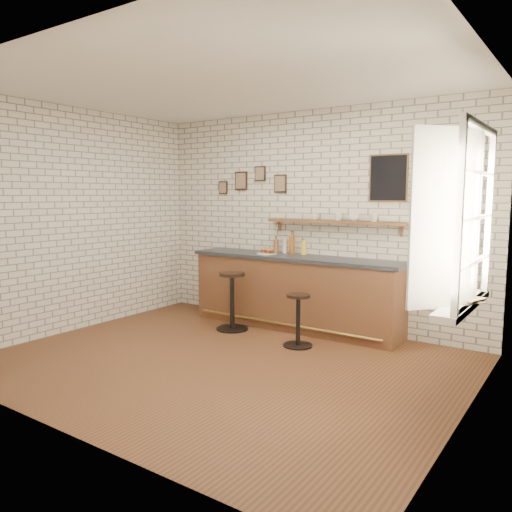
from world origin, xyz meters
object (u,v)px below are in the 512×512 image
object	(u,v)px
ciabatta_sandwich	(267,251)
shelf_cup_c	(354,217)
bar_stool_left	(232,299)
condiment_bottle_yellow	(304,248)
shelf_cup_b	(339,217)
book_upper	(460,298)
shelf_cup_a	(315,217)
shelf_cup_d	(374,218)
sandwich_plate	(267,254)
bitters_bottle_white	(285,246)
bitters_bottle_amber	(292,244)
book_lower	(459,300)
bitters_bottle_brown	(276,246)
bar_counter	(295,292)
bar_stool_right	(298,318)

from	to	relation	value
ciabatta_sandwich	shelf_cup_c	xyz separation A→B (m)	(1.18, 0.26, 0.49)
bar_stool_left	condiment_bottle_yellow	bearing A→B (deg)	47.79
shelf_cup_b	book_upper	distance (m)	2.57
book_upper	shelf_cup_a	bearing A→B (deg)	163.28
bar_stool_left	shelf_cup_d	bearing A→B (deg)	24.49
ciabatta_sandwich	book_upper	world-z (taller)	ciabatta_sandwich
shelf_cup_b	shelf_cup_c	size ratio (longest dim) A/B	0.86
sandwich_plate	shelf_cup_c	size ratio (longest dim) A/B	2.19
ciabatta_sandwich	bitters_bottle_white	distance (m)	0.29
bitters_bottle_amber	condiment_bottle_yellow	world-z (taller)	bitters_bottle_amber
shelf_cup_d	book_lower	xyz separation A→B (m)	(1.42, -1.63, -0.61)
bitters_bottle_brown	condiment_bottle_yellow	xyz separation A→B (m)	(0.46, -0.00, -0.00)
sandwich_plate	book_lower	xyz separation A→B (m)	(2.89, -1.38, -0.08)
shelf_cup_b	bar_stool_left	bearing A→B (deg)	176.89
shelf_cup_b	ciabatta_sandwich	bearing A→B (deg)	159.08
bar_counter	shelf_cup_a	bearing A→B (deg)	46.64
book_lower	shelf_cup_d	bearing A→B (deg)	106.86
bar_stool_right	bitters_bottle_amber	bearing A→B (deg)	124.88
bitters_bottle_amber	bar_stool_right	size ratio (longest dim) A/B	0.50
condiment_bottle_yellow	shelf_cup_d	size ratio (longest dim) A/B	2.05
bar_counter	ciabatta_sandwich	bearing A→B (deg)	-172.33
shelf_cup_b	shelf_cup_d	xyz separation A→B (m)	(0.49, 0.00, -0.00)
bitters_bottle_brown	condiment_bottle_yellow	size ratio (longest dim) A/B	1.08
bar_stool_left	shelf_cup_a	size ratio (longest dim) A/B	7.31
sandwich_plate	book_upper	distance (m)	3.19
condiment_bottle_yellow	bar_stool_right	distance (m)	1.26
bitters_bottle_brown	shelf_cup_c	distance (m)	1.27
shelf_cup_a	bar_counter	bearing A→B (deg)	-157.84
bitters_bottle_amber	shelf_cup_d	xyz separation A→B (m)	(1.20, 0.02, 0.41)
bitters_bottle_amber	shelf_cup_d	bearing A→B (deg)	0.77
bitters_bottle_white	bitters_bottle_amber	distance (m)	0.12
bitters_bottle_amber	shelf_cup_a	distance (m)	0.53
bitters_bottle_amber	shelf_cup_c	size ratio (longest dim) A/B	2.52
bitters_bottle_white	shelf_cup_a	size ratio (longest dim) A/B	2.44
bitters_bottle_amber	shelf_cup_b	xyz separation A→B (m)	(0.71, 0.02, 0.41)
bar_stool_right	shelf_cup_b	bearing A→B (deg)	85.22
bitters_bottle_brown	bar_counter	bearing A→B (deg)	-23.54
condiment_bottle_yellow	book_upper	xyz separation A→B (m)	(2.43, -1.59, -0.14)
condiment_bottle_yellow	shelf_cup_c	size ratio (longest dim) A/B	1.71
bar_stool_right	shelf_cup_b	size ratio (longest dim) A/B	5.87
shelf_cup_d	shelf_cup_c	bearing A→B (deg)	-168.11
shelf_cup_d	book_lower	bearing A→B (deg)	-37.03
shelf_cup_d	shelf_cup_b	bearing A→B (deg)	-168.11
bitters_bottle_white	shelf_cup_c	distance (m)	1.13
shelf_cup_d	ciabatta_sandwich	bearing A→B (deg)	-158.12
bar_stool_right	shelf_cup_c	distance (m)	1.54
bitters_bottle_amber	condiment_bottle_yellow	bearing A→B (deg)	0.00
bar_counter	shelf_cup_d	distance (m)	1.49
shelf_cup_a	shelf_cup_c	size ratio (longest dim) A/B	0.85
bitters_bottle_brown	bar_stool_right	distance (m)	1.48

